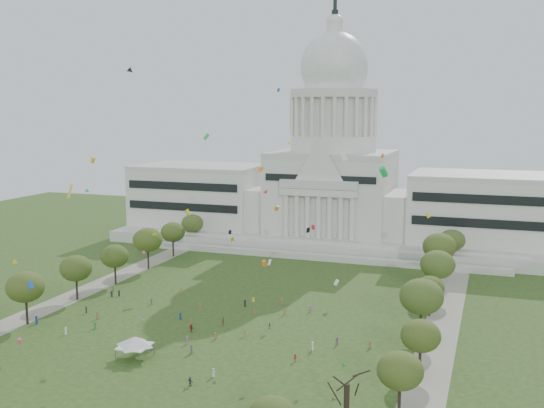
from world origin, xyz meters
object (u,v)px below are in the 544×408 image
Objects in this scene: capitol at (332,183)px; big_bare_tree at (347,380)px; person_0 at (370,345)px; event_tent at (135,341)px.

capitol is 147.23m from big_bare_tree.
big_bare_tree is at bearing -74.98° from capitol.
big_bare_tree reaches higher than person_0.
event_tent reaches higher than person_0.
event_tent is (-9.07, -126.25, -18.70)m from capitol.
person_0 is at bearing 25.68° from event_tent.
big_bare_tree is at bearing -18.05° from event_tent.
big_bare_tree is at bearing -33.34° from person_0.
capitol reaches higher than big_bare_tree.
capitol is 127.95m from event_tent.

